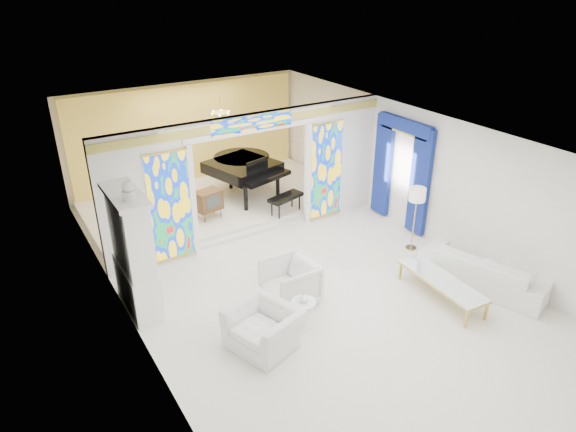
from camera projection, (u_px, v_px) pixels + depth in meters
floor at (298, 273)px, 10.93m from camera, size 12.00×12.00×0.00m
ceiling at (300, 137)px, 9.62m from camera, size 7.00×12.00×0.02m
wall_back at (187, 134)px, 14.86m from camera, size 7.00×0.02×3.00m
wall_left at (124, 256)px, 8.62m from camera, size 0.02×12.00×3.00m
wall_right at (425, 176)px, 11.93m from camera, size 0.02×12.00×3.00m
partition_wall at (252, 172)px, 11.73m from camera, size 7.00×0.22×3.00m
stained_glass_left at (170, 207)px, 10.85m from camera, size 0.90×0.04×2.40m
stained_glass_right at (326, 171)px, 12.77m from camera, size 0.90×0.04×2.40m
stained_glass_transom at (253, 123)px, 11.14m from camera, size 2.00×0.04×0.34m
alcove_platform at (217, 202)px, 14.03m from camera, size 6.80×3.80×0.18m
gold_curtain_back at (189, 135)px, 14.77m from camera, size 6.70×0.10×2.90m
chandelier at (220, 113)px, 12.97m from camera, size 0.48×0.48×0.30m
blue_drapes at (402, 164)px, 12.38m from camera, size 0.14×1.85×2.65m
china_cabinet at (133, 253)px, 9.35m from camera, size 0.56×1.46×2.72m
armchair_left at (263, 328)px, 8.70m from camera, size 1.29×1.38×0.73m
armchair_right at (290, 282)px, 9.84m from camera, size 0.96×0.94×0.86m
sofa at (484, 270)px, 10.36m from camera, size 1.69×2.69×0.73m
side_table at (303, 311)px, 9.13m from camera, size 0.53×0.53×0.56m
vase at (304, 298)px, 9.01m from camera, size 0.19×0.19×0.17m
coffee_table at (442, 281)px, 9.93m from camera, size 0.72×1.99×0.44m
floor_lamp at (417, 197)px, 11.33m from camera, size 0.49×0.49×1.51m
grand_piano at (244, 166)px, 14.00m from camera, size 2.13×3.26×1.19m
tv_console at (209, 200)px, 12.73m from camera, size 0.70×0.55×0.73m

